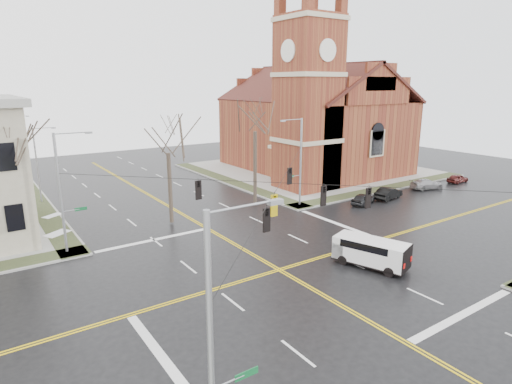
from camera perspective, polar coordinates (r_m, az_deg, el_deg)
ground at (r=30.15m, az=3.11°, el=-10.32°), size 120.00×120.00×0.00m
sidewalks at (r=30.11m, az=3.11°, el=-10.19°), size 80.00×80.00×0.17m
road_markings at (r=30.14m, az=3.11°, el=-10.31°), size 100.00×100.00×0.01m
church at (r=62.45m, az=7.52°, el=10.42°), size 24.28×27.48×27.50m
signal_pole_ne at (r=44.13m, az=5.81°, el=4.32°), size 2.75×0.22×9.00m
signal_pole_nw at (r=34.46m, az=-24.39°, el=0.26°), size 2.75×0.22×9.00m
signal_pole_sw at (r=13.82m, az=-5.42°, el=-19.18°), size 2.75×0.22×9.00m
span_wires at (r=28.13m, az=3.28°, el=1.23°), size 23.02×23.02×0.03m
traffic_signals at (r=27.80m, az=4.10°, el=-0.53°), size 8.21×8.26×1.30m
streetlight_north_a at (r=50.69m, az=-27.04°, el=3.57°), size 2.30×0.20×8.00m
streetlight_north_b at (r=70.40m, az=-29.33°, el=5.91°), size 2.30×0.20×8.00m
cargo_van at (r=31.34m, az=14.70°, el=-7.51°), size 3.57×5.49×1.96m
parked_car_a at (r=46.87m, az=14.10°, el=-0.89°), size 3.79×2.33×1.21m
parked_car_b at (r=49.76m, az=17.24°, el=-0.16°), size 4.24×2.13×1.34m
parked_car_c at (r=56.05m, az=21.81°, el=0.98°), size 4.53×2.74×1.23m
parked_car_d at (r=61.27m, az=25.30°, el=1.65°), size 3.35×1.37×1.14m
tree_nw_far at (r=35.92m, az=-30.15°, el=4.39°), size 4.00×4.00×10.43m
tree_nw_near at (r=38.61m, az=-11.65°, el=5.75°), size 4.00×4.00×9.63m
tree_ne at (r=43.41m, az=-0.13°, el=8.74°), size 4.00×4.00×11.51m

